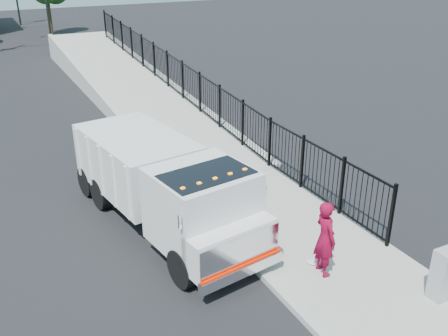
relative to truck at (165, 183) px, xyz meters
name	(u,v)px	position (x,y,z in m)	size (l,w,h in m)	color
ground	(235,246)	(1.29, -1.78, -1.43)	(120.00, 120.00, 0.00)	black
sidewalk	(339,264)	(3.22, -3.78, -1.37)	(3.55, 12.00, 0.12)	#9E998E
curb	(275,285)	(1.29, -3.78, -1.35)	(0.30, 12.00, 0.16)	#ADAAA3
ramp	(131,94)	(3.42, 14.22, -1.43)	(3.95, 24.00, 1.70)	#9E998E
iron_fence	(183,92)	(4.84, 10.22, -0.53)	(0.10, 28.00, 1.80)	black
truck	(165,183)	(0.00, 0.00, 0.00)	(3.46, 7.72, 2.55)	black
worker	(325,238)	(2.57, -3.92, -0.34)	(0.71, 0.46, 1.94)	maroon
utility_cabinet	(444,274)	(4.39, -5.93, -0.69)	(0.55, 0.40, 1.25)	gray
debris	(313,261)	(2.61, -3.50, -1.27)	(0.34, 0.34, 0.09)	silver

